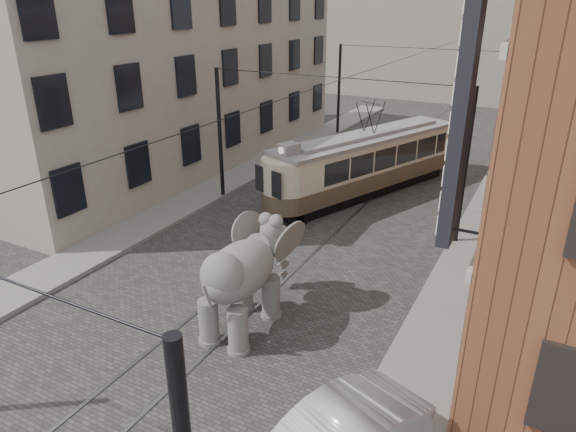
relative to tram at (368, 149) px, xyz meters
The scene contains 9 objects.
ground 10.10m from the tram, 90.88° to the right, with size 120.00×120.00×0.00m, color #423F3D.
tram_rails 10.10m from the tram, 90.88° to the right, with size 1.54×80.00×0.02m, color slate, non-canonical shape.
sidewalk_right 11.65m from the tram, 59.32° to the right, with size 2.00×60.00×0.15m, color slate.
sidewalk_left 12.08m from the tram, 124.01° to the right, with size 2.00×60.00×0.15m, color slate.
stucco_building 11.50m from the tram, behind, with size 7.00×24.00×10.00m, color gray.
distant_block 30.52m from the tram, 90.29° to the left, with size 28.00×10.00×14.00m, color gray.
catenary 4.94m from the tram, 94.14° to the right, with size 11.00×30.20×6.00m, color black, non-canonical shape.
tram is the anchor object (origin of this frame).
elephant 12.43m from the tram, 86.51° to the right, with size 2.62×4.76×2.91m, color #62605B, non-canonical shape.
Camera 1 is at (7.88, -12.87, 8.76)m, focal length 32.14 mm.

